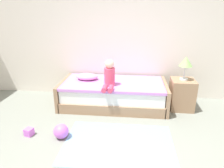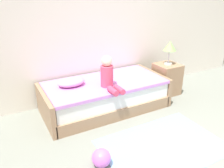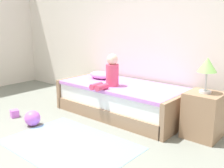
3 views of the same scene
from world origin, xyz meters
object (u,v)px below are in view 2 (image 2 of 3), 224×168
Objects in this scene: pillow at (71,82)px; toy_ball at (101,158)px; nightstand at (167,79)px; child_figure at (108,75)px; bed at (105,95)px; table_lamp at (170,47)px.

pillow is 1.42m from toy_ball.
nightstand is 1.18× the size of child_figure.
bed is 0.52m from child_figure.
bed is 4.69× the size of table_lamp.
child_figure is at bearing -171.32° from table_lamp.
pillow is (-0.55, 0.10, 0.32)m from bed.
nightstand is 2.63× the size of toy_ball.
toy_ball is (-2.03, -1.23, -0.19)m from nightstand.
table_lamp is (0.00, 0.00, 0.64)m from nightstand.
nightstand reaches higher than bed.
pillow reaches higher than toy_ball.
table_lamp is at bearing 0.00° from nightstand.
pillow is at bearing 84.66° from toy_ball.
child_figure reaches higher than bed.
pillow is (-0.50, 0.33, -0.14)m from child_figure.
nightstand is at bearing 0.00° from table_lamp.
toy_ball is (-0.68, -1.24, -0.13)m from bed.
child_figure is 2.24× the size of toy_ball.
pillow reaches higher than nightstand.
bed reaches higher than toy_ball.
child_figure is 1.16× the size of pillow.
nightstand is 1.48m from child_figure.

